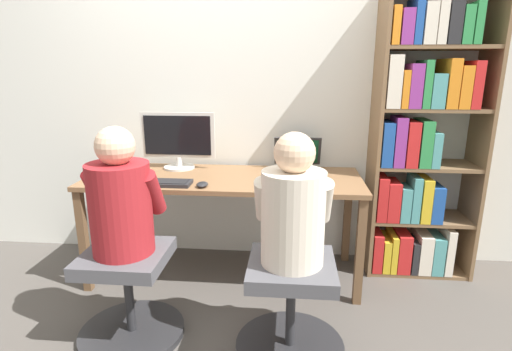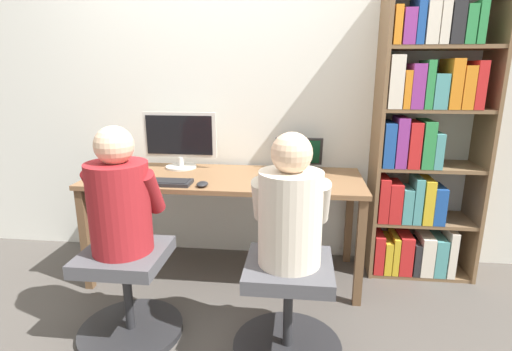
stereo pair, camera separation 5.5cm
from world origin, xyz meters
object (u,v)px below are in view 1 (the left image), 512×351
object	(u,v)px
laptop	(297,165)
office_chair_left	(129,294)
desktop_monitor	(178,141)
keyboard	(156,183)
person_at_monitor	(120,200)
office_chair_right	(291,307)
bookshelf	(420,143)
person_at_laptop	(293,208)

from	to	relation	value
laptop	office_chair_left	distance (m)	1.35
desktop_monitor	keyboard	world-z (taller)	desktop_monitor
laptop	person_at_monitor	world-z (taller)	person_at_monitor
desktop_monitor	laptop	bearing A→B (deg)	-2.04
desktop_monitor	office_chair_right	bearing A→B (deg)	-49.42
person_at_monitor	keyboard	bearing A→B (deg)	88.49
office_chair_left	person_at_monitor	bearing A→B (deg)	90.00
laptop	bookshelf	xyz separation A→B (m)	(0.80, 0.00, 0.17)
office_chair_right	person_at_laptop	xyz separation A→B (m)	(-0.00, 0.00, 0.52)
office_chair_right	person_at_laptop	world-z (taller)	person_at_laptop
keyboard	office_chair_right	size ratio (longest dim) A/B	0.78
laptop	desktop_monitor	bearing A→B (deg)	177.96
desktop_monitor	laptop	xyz separation A→B (m)	(0.84, -0.03, -0.15)
office_chair_right	bookshelf	xyz separation A→B (m)	(0.83, 0.92, 0.68)
keyboard	person_at_laptop	size ratio (longest dim) A/B	0.69
office_chair_left	person_at_monitor	distance (m)	0.53
office_chair_right	keyboard	bearing A→B (deg)	147.76
laptop	keyboard	xyz separation A→B (m)	(-0.87, -0.39, -0.04)
office_chair_right	person_at_monitor	size ratio (longest dim) A/B	0.86
office_chair_left	bookshelf	size ratio (longest dim) A/B	0.29
bookshelf	person_at_laptop	bearing A→B (deg)	-132.23
laptop	office_chair_right	size ratio (longest dim) A/B	0.61
keyboard	office_chair_left	distance (m)	0.68
keyboard	laptop	bearing A→B (deg)	23.94
keyboard	person_at_monitor	size ratio (longest dim) A/B	0.68
laptop	person_at_laptop	size ratio (longest dim) A/B	0.53
laptop	keyboard	distance (m)	0.95
desktop_monitor	office_chair_left	distance (m)	1.13
desktop_monitor	office_chair_right	xyz separation A→B (m)	(0.81, -0.95, -0.66)
laptop	bookshelf	size ratio (longest dim) A/B	0.18
person_at_monitor	person_at_laptop	xyz separation A→B (m)	(0.86, -0.04, -0.00)
laptop	person_at_laptop	bearing A→B (deg)	-91.86
office_chair_right	person_at_monitor	bearing A→B (deg)	177.03
desktop_monitor	person_at_monitor	bearing A→B (deg)	-92.73
keyboard	desktop_monitor	bearing A→B (deg)	85.86
keyboard	bookshelf	bearing A→B (deg)	13.14
office_chair_left	bookshelf	xyz separation A→B (m)	(1.69, 0.88, 0.68)
person_at_laptop	office_chair_right	bearing A→B (deg)	-90.00
bookshelf	office_chair_left	bearing A→B (deg)	-152.40
keyboard	person_at_monitor	xyz separation A→B (m)	(-0.01, -0.49, 0.05)
office_chair_left	person_at_monitor	xyz separation A→B (m)	(-0.00, 0.00, 0.53)
office_chair_right	person_at_monitor	xyz separation A→B (m)	(-0.86, 0.04, 0.53)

